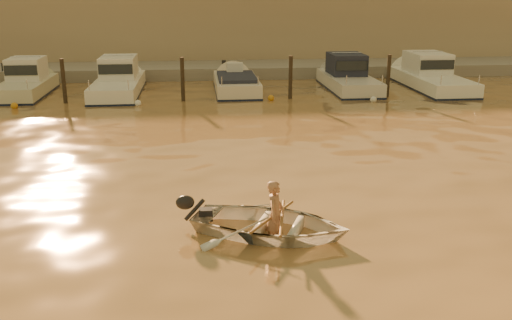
{
  "coord_description": "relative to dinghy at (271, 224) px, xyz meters",
  "views": [
    {
      "loc": [
        0.46,
        -12.41,
        5.09
      ],
      "look_at": [
        1.92,
        1.7,
        0.75
      ],
      "focal_mm": 40.0,
      "sensor_mm": 36.0,
      "label": 1
    }
  ],
  "objects": [
    {
      "name": "outboard_motor",
      "position": [
        -1.39,
        0.57,
        0.05
      ],
      "size": [
        0.98,
        0.71,
        0.7
      ],
      "primitive_type": null,
      "rotation": [
        0.0,
        0.0,
        -0.39
      ],
      "color": "black",
      "rests_on": "dinghy"
    },
    {
      "name": "quay",
      "position": [
        -1.92,
        22.8,
        -0.08
      ],
      "size": [
        52.0,
        4.0,
        1.0
      ],
      "primitive_type": "cube",
      "color": "gray",
      "rests_on": "ground_plane"
    },
    {
      "name": "waterfront_building",
      "position": [
        -1.92,
        28.3,
        2.17
      ],
      "size": [
        46.0,
        7.0,
        4.8
      ],
      "primitive_type": "cube",
      "color": "#9E8466",
      "rests_on": "quay"
    },
    {
      "name": "moored_boat_4",
      "position": [
        6.25,
        17.3,
        0.4
      ],
      "size": [
        2.13,
        6.6,
        1.75
      ],
      "primitive_type": null,
      "color": "beige",
      "rests_on": "ground_plane"
    },
    {
      "name": "piling_3",
      "position": [
        2.88,
        15.1,
        0.67
      ],
      "size": [
        0.18,
        0.18,
        2.2
      ],
      "primitive_type": "cylinder",
      "color": "#2D2319",
      "rests_on": "ground_plane"
    },
    {
      "name": "piling_2",
      "position": [
        -2.12,
        15.1,
        0.67
      ],
      "size": [
        0.18,
        0.18,
        2.2
      ],
      "primitive_type": "cylinder",
      "color": "#2D2319",
      "rests_on": "ground_plane"
    },
    {
      "name": "oar_starboard",
      "position": [
        0.05,
        -0.02,
        0.19
      ],
      "size": [
        1.18,
        1.8,
        0.13
      ],
      "primitive_type": "cylinder",
      "rotation": [
        1.54,
        0.0,
        -0.57
      ],
      "color": "brown",
      "rests_on": "dinghy"
    },
    {
      "name": "piling_4",
      "position": [
        7.58,
        15.1,
        0.67
      ],
      "size": [
        0.18,
        0.18,
        2.2
      ],
      "primitive_type": "cylinder",
      "color": "#2D2319",
      "rests_on": "ground_plane"
    },
    {
      "name": "moored_boat_5",
      "position": [
        10.63,
        17.3,
        0.4
      ],
      "size": [
        2.3,
        7.69,
        1.75
      ],
      "primitive_type": null,
      "color": "white",
      "rests_on": "ground_plane"
    },
    {
      "name": "moored_boat_1",
      "position": [
        -9.73,
        17.3,
        0.4
      ],
      "size": [
        1.98,
        5.98,
        1.75
      ],
      "primitive_type": null,
      "color": "beige",
      "rests_on": "ground_plane"
    },
    {
      "name": "fender_b",
      "position": [
        -9.4,
        14.19,
        -0.13
      ],
      "size": [
        0.3,
        0.3,
        0.3
      ],
      "primitive_type": "sphere",
      "color": "#C78317",
      "rests_on": "ground_plane"
    },
    {
      "name": "oar_port",
      "position": [
        0.23,
        -0.1,
        0.19
      ],
      "size": [
        0.44,
        2.08,
        0.13
      ],
      "primitive_type": "cylinder",
      "rotation": [
        1.54,
        0.0,
        -0.18
      ],
      "color": "brown",
      "rests_on": "dinghy"
    },
    {
      "name": "ground_plane",
      "position": [
        -1.92,
        1.3,
        -0.23
      ],
      "size": [
        160.0,
        160.0,
        0.0
      ],
      "primitive_type": "plane",
      "color": "olive",
      "rests_on": "ground"
    },
    {
      "name": "moored_boat_2",
      "position": [
        -5.33,
        17.3,
        0.4
      ],
      "size": [
        2.11,
        7.14,
        1.75
      ],
      "primitive_type": null,
      "color": "white",
      "rests_on": "ground_plane"
    },
    {
      "name": "fender_c",
      "position": [
        -4.11,
        14.21,
        -0.13
      ],
      "size": [
        0.3,
        0.3,
        0.3
      ],
      "primitive_type": "sphere",
      "color": "white",
      "rests_on": "ground_plane"
    },
    {
      "name": "fender_e",
      "position": [
        6.56,
        13.97,
        -0.13
      ],
      "size": [
        0.3,
        0.3,
        0.3
      ],
      "primitive_type": "sphere",
      "color": "silver",
      "rests_on": "ground_plane"
    },
    {
      "name": "moored_boat_3",
      "position": [
        0.49,
        17.3,
        -0.0
      ],
      "size": [
        2.08,
        6.01,
        0.95
      ],
      "primitive_type": null,
      "color": "beige",
      "rests_on": "ground_plane"
    },
    {
      "name": "fender_d",
      "position": [
        1.92,
        14.8,
        -0.13
      ],
      "size": [
        0.3,
        0.3,
        0.3
      ],
      "primitive_type": "sphere",
      "color": "#C57E17",
      "rests_on": "ground_plane"
    },
    {
      "name": "person",
      "position": [
        0.09,
        -0.04,
        0.23
      ],
      "size": [
        0.55,
        0.65,
        1.51
      ],
      "primitive_type": "imported",
      "rotation": [
        0.0,
        0.0,
        1.18
      ],
      "color": "#A37151",
      "rests_on": "dinghy"
    },
    {
      "name": "dinghy",
      "position": [
        0.0,
        0.0,
        0.0
      ],
      "size": [
        4.03,
        3.5,
        0.7
      ],
      "primitive_type": "imported",
      "rotation": [
        0.0,
        0.0,
        1.18
      ],
      "color": "silver",
      "rests_on": "ground_plane"
    },
    {
      "name": "piling_1",
      "position": [
        -7.42,
        15.1,
        0.67
      ],
      "size": [
        0.18,
        0.18,
        2.2
      ],
      "primitive_type": "cylinder",
      "color": "#2D2319",
      "rests_on": "ground_plane"
    }
  ]
}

